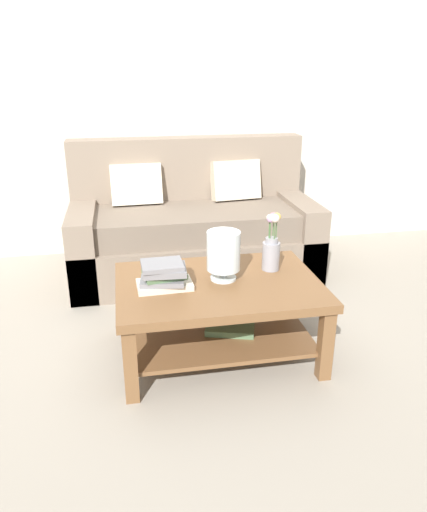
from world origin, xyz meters
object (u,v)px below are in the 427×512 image
Objects in this scene: book_stack_main at (164,276)px; flower_pitcher at (272,247)px; glass_hurricane_vase at (224,252)px; coffee_table at (219,302)px; couch at (193,229)px.

flower_pitcher is (0.65, 0.14, 0.07)m from book_stack_main.
glass_hurricane_vase is 0.32m from flower_pitcher.
coffee_table is at bearing 2.80° from book_stack_main.
coffee_table is at bearing -91.90° from couch.
flower_pitcher reaches higher than book_stack_main.
flower_pitcher is (0.31, 0.09, -0.02)m from glass_hurricane_vase.
couch is at bearing 104.56° from flower_pitcher.
couch is 5.51× the size of flower_pitcher.
flower_pitcher is at bearing 12.31° from book_stack_main.
glass_hurricane_vase reaches higher than coffee_table.
book_stack_main is at bearing -167.69° from flower_pitcher.
book_stack_main is 1.08× the size of glass_hurricane_vase.
flower_pitcher is at bearing -75.44° from couch.
coffee_table is 3.28× the size of flower_pitcher.
glass_hurricane_vase is (0.03, 0.04, 0.29)m from coffee_table.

